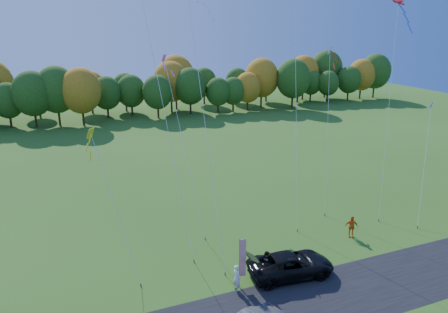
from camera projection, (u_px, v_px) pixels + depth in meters
name	position (u px, v px, depth m)	size (l,w,h in m)	color
ground	(257.00, 276.00, 30.36)	(160.00, 160.00, 0.00)	#2B5917
asphalt_strip	(286.00, 309.00, 26.83)	(90.00, 6.00, 0.01)	black
tree_line	(120.00, 119.00, 78.85)	(116.00, 12.00, 10.00)	#1E4711
black_suv	(291.00, 265.00, 30.21)	(2.77, 6.00, 1.67)	black
person_tailgate_a	(237.00, 278.00, 28.54)	(0.67, 0.44, 1.84)	white
person_tailgate_b	(267.00, 262.00, 30.47)	(0.83, 0.64, 1.70)	gray
person_east	(351.00, 227.00, 35.66)	(1.06, 0.44, 1.81)	#D46513
feather_flag	(242.00, 258.00, 28.51)	(0.48, 0.08, 3.59)	#999999
kite_delta_blue	(153.00, 57.00, 31.58)	(4.03, 10.48, 29.18)	#4C3F33
kite_parafoil_orange	(295.00, 31.00, 38.75)	(7.58, 13.55, 32.68)	#4C3F33
kite_delta_red	(197.00, 53.00, 30.93)	(2.83, 9.18, 22.25)	#4C3F33
kite_parafoil_rainbow	(389.00, 105.00, 40.55)	(8.21, 8.29, 19.27)	#4C3F33
kite_diamond_yellow	(115.00, 207.00, 29.37)	(2.56, 5.18, 10.40)	#4C3F33
kite_diamond_white	(328.00, 129.00, 40.71)	(4.09, 6.31, 15.17)	#4C3F33
kite_diamond_pink	(184.00, 144.00, 36.35)	(1.45, 7.74, 14.55)	#4C3F33
kite_diamond_blue_low	(425.00, 163.00, 39.22)	(5.85, 5.63, 9.93)	#4C3F33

